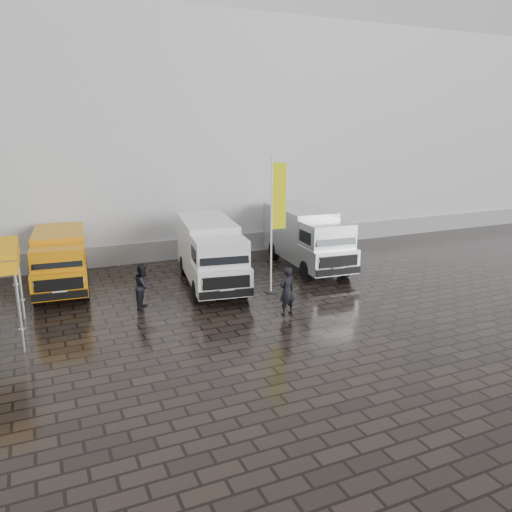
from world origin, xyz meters
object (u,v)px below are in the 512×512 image
(van_white, at_px, (211,254))
(flagpole, at_px, (276,218))
(person_front, at_px, (287,291))
(wheelie_bin, at_px, (339,234))
(person_tent, at_px, (144,286))
(van_silver, at_px, (307,239))
(van_yellow, at_px, (61,262))

(van_white, distance_m, flagpole, 3.28)
(person_front, bearing_deg, van_white, -85.51)
(wheelie_bin, bearing_deg, van_white, -153.18)
(person_tent, bearing_deg, van_silver, -46.59)
(van_silver, height_order, flagpole, flagpole)
(van_white, bearing_deg, van_yellow, 170.89)
(flagpole, relative_size, person_tent, 3.22)
(flagpole, bearing_deg, van_silver, 42.18)
(person_front, bearing_deg, wheelie_bin, -144.46)
(person_tent, bearing_deg, flagpole, -66.12)
(van_yellow, height_order, person_tent, van_yellow)
(flagpole, distance_m, wheelie_bin, 9.93)
(van_white, relative_size, person_tent, 3.67)
(van_yellow, xyz_separation_m, flagpole, (7.87, -3.74, 1.87))
(flagpole, bearing_deg, person_tent, 177.09)
(van_silver, bearing_deg, van_white, -165.36)
(van_yellow, height_order, wheelie_bin, van_yellow)
(van_white, xyz_separation_m, person_front, (1.32, -4.36, -0.46))
(flagpole, height_order, person_tent, flagpole)
(van_silver, distance_m, person_front, 6.46)
(wheelie_bin, relative_size, person_front, 0.59)
(van_yellow, height_order, person_front, van_yellow)
(van_white, bearing_deg, person_front, -64.37)
(van_yellow, bearing_deg, van_white, -13.04)
(van_yellow, xyz_separation_m, van_silver, (10.89, -1.00, 0.18))
(van_yellow, height_order, van_silver, van_silver)
(van_yellow, distance_m, van_white, 6.09)
(flagpole, height_order, wheelie_bin, flagpole)
(van_yellow, relative_size, flagpole, 0.95)
(van_yellow, xyz_separation_m, wheelie_bin, (15.09, 2.60, -0.66))
(wheelie_bin, distance_m, person_front, 11.91)
(van_silver, height_order, wheelie_bin, van_silver)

